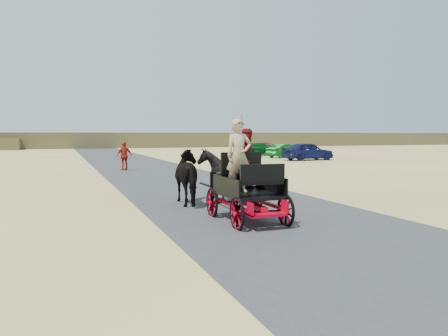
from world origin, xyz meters
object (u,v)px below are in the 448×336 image
object	(u,v)px
horse_right	(225,175)
car_b	(285,151)
car_d	(268,147)
car_c	(262,149)
carriage	(247,206)
pedestrian	(124,156)
horse_left	(191,177)
car_a	(308,151)

from	to	relation	value
horse_right	car_b	bearing A→B (deg)	-122.79
car_d	car_c	bearing A→B (deg)	147.87
carriage	pedestrian	xyz separation A→B (m)	(-0.68, 16.42, 0.50)
pedestrian	car_d	world-z (taller)	pedestrian
carriage	horse_left	bearing A→B (deg)	100.39
carriage	car_b	bearing A→B (deg)	59.45
horse_right	car_b	size ratio (longest dim) A/B	0.45
horse_right	horse_left	bearing A→B (deg)	0.00
pedestrian	car_c	world-z (taller)	pedestrian
car_b	pedestrian	bearing A→B (deg)	101.04
car_b	car_c	world-z (taller)	car_c
horse_left	horse_right	distance (m)	1.10
carriage	pedestrian	world-z (taller)	pedestrian
car_b	car_d	bearing A→B (deg)	-37.78
horse_left	car_b	size ratio (longest dim) A/B	0.53
horse_left	horse_right	xyz separation A→B (m)	(1.10, 0.00, 0.00)
pedestrian	horse_right	bearing A→B (deg)	73.96
carriage	horse_left	size ratio (longest dim) A/B	1.20
car_d	car_b	bearing A→B (deg)	160.25
carriage	car_a	xyz separation A→B (m)	(14.94, 21.42, 0.39)
horse_left	carriage	bearing A→B (deg)	100.39
car_b	car_c	distance (m)	3.98
car_a	car_b	bearing A→B (deg)	-6.40
horse_right	pedestrian	bearing A→B (deg)	-84.77
pedestrian	car_d	distance (m)	27.76
horse_left	car_d	xyz separation A→B (m)	(19.26, 33.28, -0.26)
car_a	car_b	world-z (taller)	car_a
horse_left	car_d	world-z (taller)	horse_left
horse_left	car_c	size ratio (longest dim) A/B	0.46
car_c	car_b	bearing A→B (deg)	-158.53
horse_left	car_c	distance (m)	30.65
car_d	horse_right	bearing A→B (deg)	150.21
car_d	pedestrian	bearing A→B (deg)	134.52
horse_left	car_b	xyz separation A→B (m)	(15.68, 22.63, -0.22)
car_b	car_d	world-z (taller)	car_b
horse_left	horse_right	size ratio (longest dim) A/B	1.18
carriage	car_d	world-z (taller)	car_d
horse_left	car_d	distance (m)	38.45
horse_right	car_d	bearing A→B (deg)	-118.63
horse_right	pedestrian	xyz separation A→B (m)	(-1.23, 13.42, 0.01)
horse_left	car_c	world-z (taller)	horse_left
horse_left	car_a	xyz separation A→B (m)	(15.49, 18.42, -0.10)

